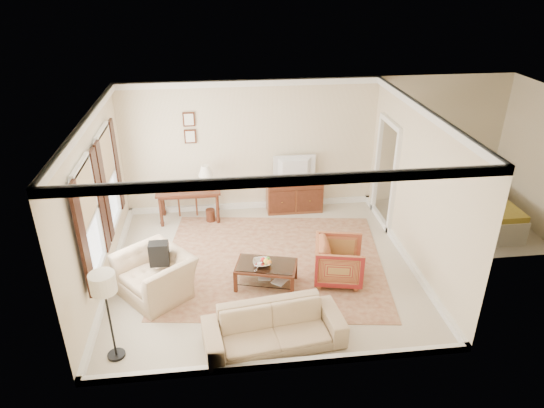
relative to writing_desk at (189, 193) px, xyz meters
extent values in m
cube|color=beige|center=(1.38, -2.06, -0.62)|extent=(5.50, 5.00, 0.01)
cube|color=white|center=(1.38, -2.06, 2.28)|extent=(5.50, 5.00, 0.01)
cube|color=beige|center=(1.38, 0.44, 0.83)|extent=(5.50, 0.01, 2.90)
cube|color=beige|center=(1.38, -4.56, 0.83)|extent=(5.50, 0.01, 2.90)
cube|color=beige|center=(-1.37, -2.06, 0.83)|extent=(0.01, 5.00, 2.90)
cube|color=beige|center=(4.13, -2.06, 0.83)|extent=(0.01, 5.00, 2.90)
cube|color=beige|center=(5.63, -0.91, -0.62)|extent=(3.00, 2.70, 0.01)
cube|color=beige|center=(7.13, -0.91, 0.83)|extent=(0.01, 2.70, 2.90)
cube|color=brown|center=(1.57, -1.90, -0.62)|extent=(4.48, 3.99, 0.01)
cube|color=#4E2416|center=(0.00, 0.00, 0.09)|extent=(1.34, 0.67, 0.05)
cylinder|color=#4E2416|center=(-0.59, -0.26, -0.28)|extent=(0.07, 0.07, 0.69)
cylinder|color=#4E2416|center=(0.59, -0.26, -0.28)|extent=(0.07, 0.07, 0.69)
cylinder|color=#4E2416|center=(-0.59, 0.26, -0.28)|extent=(0.07, 0.07, 0.69)
cylinder|color=#4E2416|center=(0.59, 0.26, -0.28)|extent=(0.07, 0.07, 0.69)
cube|color=brown|center=(2.31, 0.17, -0.24)|extent=(1.23, 0.47, 0.76)
imported|color=black|center=(2.31, 0.15, 0.57)|extent=(0.88, 0.50, 0.12)
cube|color=#4E2416|center=(1.38, -2.60, -0.23)|extent=(1.15, 0.85, 0.04)
cube|color=silver|center=(1.38, -2.60, -0.19)|extent=(1.07, 0.77, 0.01)
cube|color=silver|center=(1.38, -2.60, -0.48)|extent=(1.05, 0.75, 0.02)
cube|color=#4E2416|center=(0.84, -2.74, -0.43)|extent=(0.07, 0.07, 0.40)
cube|color=#4E2416|center=(1.77, -2.99, -0.43)|extent=(0.07, 0.07, 0.40)
cube|color=#4E2416|center=(0.98, -2.22, -0.43)|extent=(0.07, 0.07, 0.40)
cube|color=#4E2416|center=(1.91, -2.47, -0.43)|extent=(0.07, 0.07, 0.40)
imported|color=silver|center=(1.30, -2.62, -0.14)|extent=(0.42, 0.42, 0.10)
imported|color=brown|center=(1.25, -2.54, -0.45)|extent=(0.28, 0.08, 0.38)
imported|color=brown|center=(1.52, -2.66, -0.46)|extent=(0.23, 0.20, 0.38)
imported|color=maroon|center=(2.66, -2.58, -0.20)|extent=(0.92, 0.96, 0.84)
imported|color=tan|center=(-0.48, -2.62, -0.12)|extent=(1.31, 1.36, 1.01)
cube|color=black|center=(-0.39, -2.52, 0.13)|extent=(0.38, 0.38, 0.40)
imported|color=tan|center=(1.33, -4.05, -0.23)|extent=(2.08, 0.85, 0.79)
cylinder|color=black|center=(-0.93, -4.04, -0.60)|extent=(0.25, 0.25, 0.04)
cylinder|color=black|center=(-0.93, -4.04, -0.02)|extent=(0.03, 0.03, 1.19)
cylinder|color=silver|center=(-0.93, -4.04, 0.65)|extent=(0.35, 0.35, 0.28)
camera|label=1|loc=(0.65, -9.47, 4.42)|focal=32.00mm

